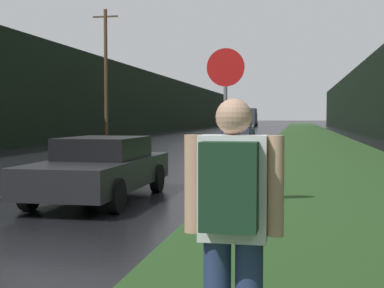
# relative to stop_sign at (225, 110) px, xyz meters

# --- Properties ---
(grass_verge) EXTENTS (6.00, 240.00, 0.02)m
(grass_verge) POSITION_rel_stop_sign_xyz_m (2.52, 29.40, -1.83)
(grass_verge) COLOR #26471E
(grass_verge) RESTS_ON ground_plane
(lane_stripe_c) EXTENTS (0.12, 3.00, 0.01)m
(lane_stripe_c) POSITION_rel_stop_sign_xyz_m (-4.89, 2.08, -1.84)
(lane_stripe_c) COLOR silver
(lane_stripe_c) RESTS_ON ground_plane
(lane_stripe_d) EXTENTS (0.12, 3.00, 0.01)m
(lane_stripe_d) POSITION_rel_stop_sign_xyz_m (-4.89, 9.08, -1.84)
(lane_stripe_d) COLOR silver
(lane_stripe_d) RESTS_ON ground_plane
(treeline_far_side) EXTENTS (2.00, 140.00, 6.65)m
(treeline_far_side) POSITION_rel_stop_sign_xyz_m (-15.30, 39.40, 1.48)
(treeline_far_side) COLOR black
(treeline_far_side) RESTS_ON ground_plane
(treeline_near_side) EXTENTS (2.00, 140.00, 7.16)m
(treeline_near_side) POSITION_rel_stop_sign_xyz_m (8.52, 39.40, 1.74)
(treeline_near_side) COLOR black
(treeline_near_side) RESTS_ON ground_plane
(utility_pole_far) EXTENTS (1.80, 0.24, 9.16)m
(utility_pole_far) POSITION_rel_stop_sign_xyz_m (-11.76, 25.56, 2.88)
(utility_pole_far) COLOR #4C3823
(utility_pole_far) RESTS_ON ground_plane
(stop_sign) EXTENTS (0.70, 0.07, 2.98)m
(stop_sign) POSITION_rel_stop_sign_xyz_m (0.00, 0.00, 0.00)
(stop_sign) COLOR slate
(stop_sign) RESTS_ON ground_plane
(hitchhiker_with_backpack) EXTENTS (0.64, 0.42, 1.83)m
(hitchhiker_with_backpack) POSITION_rel_stop_sign_xyz_m (0.91, -6.48, -0.79)
(hitchhiker_with_backpack) COLOR navy
(hitchhiker_with_backpack) RESTS_ON ground_plane
(car_passing_near) EXTENTS (1.88, 4.61, 1.30)m
(car_passing_near) POSITION_rel_stop_sign_xyz_m (-2.69, 0.66, -1.17)
(car_passing_near) COLOR black
(car_passing_near) RESTS_ON ground_plane
(car_passing_far) EXTENTS (1.97, 4.78, 1.36)m
(car_passing_far) POSITION_rel_stop_sign_xyz_m (-2.69, 27.42, -1.13)
(car_passing_far) COLOR #2D3856
(car_passing_far) RESTS_ON ground_plane
(delivery_truck) EXTENTS (2.65, 7.12, 3.30)m
(delivery_truck) POSITION_rel_stop_sign_xyz_m (-7.10, 85.76, -0.10)
(delivery_truck) COLOR black
(delivery_truck) RESTS_ON ground_plane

